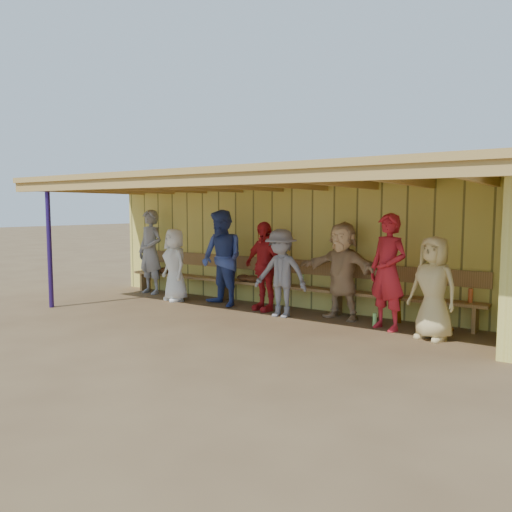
{
  "coord_description": "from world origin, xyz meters",
  "views": [
    {
      "loc": [
        5.0,
        -7.1,
        1.9
      ],
      "look_at": [
        0.0,
        0.35,
        1.05
      ],
      "focal_mm": 35.0,
      "sensor_mm": 36.0,
      "label": 1
    }
  ],
  "objects_px": {
    "player_e": "(281,273)",
    "bench": "(278,280)",
    "player_c": "(222,258)",
    "player_g": "(388,272)",
    "player_d": "(264,266)",
    "player_f": "(342,270)",
    "player_a": "(150,252)",
    "player_b": "(175,265)",
    "player_h": "(433,288)"
  },
  "relations": [
    {
      "from": "player_b",
      "to": "player_e",
      "type": "height_order",
      "value": "player_e"
    },
    {
      "from": "player_e",
      "to": "bench",
      "type": "xyz_separation_m",
      "value": [
        -0.53,
        0.76,
        -0.25
      ]
    },
    {
      "from": "player_b",
      "to": "player_f",
      "type": "height_order",
      "value": "player_f"
    },
    {
      "from": "player_g",
      "to": "player_b",
      "type": "bearing_deg",
      "value": -157.99
    },
    {
      "from": "player_f",
      "to": "bench",
      "type": "height_order",
      "value": "player_f"
    },
    {
      "from": "player_f",
      "to": "player_g",
      "type": "distance_m",
      "value": 0.98
    },
    {
      "from": "player_c",
      "to": "bench",
      "type": "bearing_deg",
      "value": 46.85
    },
    {
      "from": "player_h",
      "to": "bench",
      "type": "height_order",
      "value": "player_h"
    },
    {
      "from": "player_a",
      "to": "player_e",
      "type": "xyz_separation_m",
      "value": [
        3.68,
        -0.46,
        -0.17
      ]
    },
    {
      "from": "player_a",
      "to": "bench",
      "type": "distance_m",
      "value": 3.2
    },
    {
      "from": "player_f",
      "to": "player_e",
      "type": "bearing_deg",
      "value": -145.45
    },
    {
      "from": "player_f",
      "to": "bench",
      "type": "relative_size",
      "value": 0.22
    },
    {
      "from": "player_f",
      "to": "player_g",
      "type": "height_order",
      "value": "player_g"
    },
    {
      "from": "player_a",
      "to": "player_g",
      "type": "bearing_deg",
      "value": 1.77
    },
    {
      "from": "player_d",
      "to": "player_b",
      "type": "bearing_deg",
      "value": -160.01
    },
    {
      "from": "player_e",
      "to": "player_h",
      "type": "distance_m",
      "value": 2.63
    },
    {
      "from": "player_a",
      "to": "bench",
      "type": "bearing_deg",
      "value": 10.71
    },
    {
      "from": "player_a",
      "to": "player_h",
      "type": "bearing_deg",
      "value": 0.23
    },
    {
      "from": "player_a",
      "to": "player_c",
      "type": "xyz_separation_m",
      "value": [
        2.22,
        -0.25,
        0.0
      ]
    },
    {
      "from": "player_a",
      "to": "player_d",
      "type": "bearing_deg",
      "value": 2.38
    },
    {
      "from": "player_f",
      "to": "player_h",
      "type": "xyz_separation_m",
      "value": [
        1.67,
        -0.55,
        -0.09
      ]
    },
    {
      "from": "player_b",
      "to": "player_c",
      "type": "height_order",
      "value": "player_c"
    },
    {
      "from": "player_c",
      "to": "player_f",
      "type": "xyz_separation_m",
      "value": [
        2.42,
        0.25,
        -0.1
      ]
    },
    {
      "from": "player_d",
      "to": "bench",
      "type": "distance_m",
      "value": 0.55
    },
    {
      "from": "player_f",
      "to": "player_h",
      "type": "distance_m",
      "value": 1.76
    },
    {
      "from": "player_b",
      "to": "player_h",
      "type": "xyz_separation_m",
      "value": [
        5.25,
        -0.19,
        0.01
      ]
    },
    {
      "from": "player_a",
      "to": "player_g",
      "type": "height_order",
      "value": "player_a"
    },
    {
      "from": "player_e",
      "to": "player_f",
      "type": "distance_m",
      "value": 1.06
    },
    {
      "from": "player_b",
      "to": "player_e",
      "type": "distance_m",
      "value": 2.62
    },
    {
      "from": "player_b",
      "to": "bench",
      "type": "bearing_deg",
      "value": 37.88
    },
    {
      "from": "player_c",
      "to": "bench",
      "type": "height_order",
      "value": "player_c"
    },
    {
      "from": "player_f",
      "to": "player_g",
      "type": "xyz_separation_m",
      "value": [
        0.92,
        -0.33,
        0.07
      ]
    },
    {
      "from": "player_e",
      "to": "bench",
      "type": "relative_size",
      "value": 0.2
    },
    {
      "from": "player_g",
      "to": "player_h",
      "type": "distance_m",
      "value": 0.8
    },
    {
      "from": "player_d",
      "to": "player_f",
      "type": "xyz_separation_m",
      "value": [
        1.5,
        0.15,
        0.01
      ]
    },
    {
      "from": "player_a",
      "to": "player_d",
      "type": "relative_size",
      "value": 1.13
    },
    {
      "from": "player_g",
      "to": "player_d",
      "type": "bearing_deg",
      "value": -162.47
    },
    {
      "from": "player_a",
      "to": "player_e",
      "type": "height_order",
      "value": "player_a"
    },
    {
      "from": "player_a",
      "to": "player_c",
      "type": "relative_size",
      "value": 1.0
    },
    {
      "from": "bench",
      "to": "player_d",
      "type": "bearing_deg",
      "value": -92.97
    },
    {
      "from": "player_e",
      "to": "player_h",
      "type": "xyz_separation_m",
      "value": [
        2.63,
        -0.09,
        -0.02
      ]
    },
    {
      "from": "player_c",
      "to": "player_d",
      "type": "relative_size",
      "value": 1.13
    },
    {
      "from": "player_b",
      "to": "player_f",
      "type": "relative_size",
      "value": 0.89
    },
    {
      "from": "player_c",
      "to": "player_g",
      "type": "xyz_separation_m",
      "value": [
        3.34,
        -0.08,
        -0.02
      ]
    },
    {
      "from": "player_b",
      "to": "player_h",
      "type": "bearing_deg",
      "value": 18.28
    },
    {
      "from": "player_d",
      "to": "player_a",
      "type": "bearing_deg",
      "value": -168.35
    },
    {
      "from": "player_a",
      "to": "player_f",
      "type": "bearing_deg",
      "value": 5.18
    },
    {
      "from": "player_b",
      "to": "player_a",
      "type": "bearing_deg",
      "value": -177.99
    },
    {
      "from": "player_e",
      "to": "player_f",
      "type": "relative_size",
      "value": 0.92
    },
    {
      "from": "player_a",
      "to": "player_g",
      "type": "distance_m",
      "value": 5.57
    }
  ]
}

